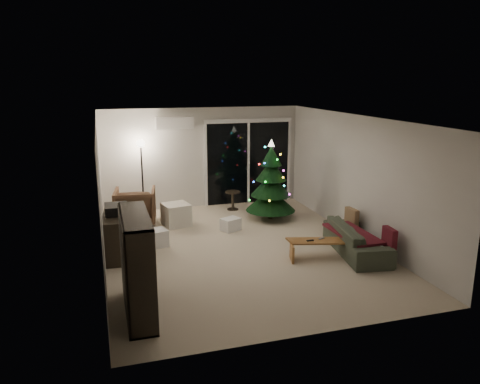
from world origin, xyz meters
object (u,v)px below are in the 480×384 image
object	(u,v)px
sofa	(357,239)
christmas_tree	(271,180)
coffee_table	(317,249)
bookshelf	(124,266)
media_cabinet	(118,234)
armchair	(135,206)

from	to	relation	value
sofa	christmas_tree	distance (m)	2.72
sofa	coffee_table	world-z (taller)	sofa
bookshelf	christmas_tree	xyz separation A→B (m)	(3.50, 3.70, 0.21)
bookshelf	media_cabinet	world-z (taller)	bookshelf
christmas_tree	coffee_table	bearing A→B (deg)	-90.38
armchair	sofa	world-z (taller)	armchair
christmas_tree	sofa	bearing A→B (deg)	-72.42
bookshelf	armchair	size ratio (longest dim) A/B	1.59
sofa	christmas_tree	world-z (taller)	christmas_tree
coffee_table	christmas_tree	size ratio (longest dim) A/B	0.57
sofa	coffee_table	bearing A→B (deg)	99.76
bookshelf	media_cabinet	bearing A→B (deg)	69.08
armchair	sofa	distance (m)	4.87
armchair	sofa	size ratio (longest dim) A/B	0.49
bookshelf	media_cabinet	xyz separation A→B (m)	(0.00, 2.35, -0.32)
sofa	christmas_tree	size ratio (longest dim) A/B	0.99
media_cabinet	sofa	size ratio (longest dim) A/B	0.69
bookshelf	coffee_table	world-z (taller)	bookshelf
sofa	armchair	bearing A→B (deg)	61.08
bookshelf	armchair	bearing A→B (deg)	62.84
armchair	christmas_tree	size ratio (longest dim) A/B	0.49
media_cabinet	coffee_table	bearing A→B (deg)	-15.10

